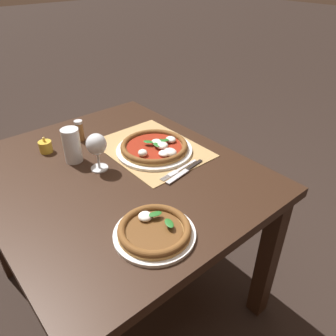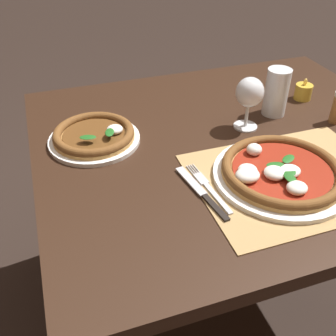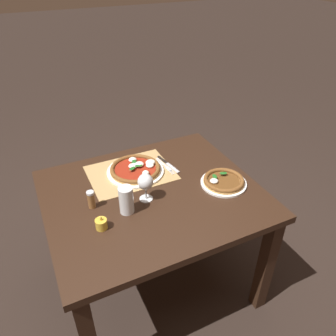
# 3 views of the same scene
# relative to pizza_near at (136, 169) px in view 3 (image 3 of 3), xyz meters

# --- Properties ---
(ground_plane) EXTENTS (24.00, 24.00, 0.00)m
(ground_plane) POSITION_rel_pizza_near_xyz_m (-0.01, 0.21, -0.76)
(ground_plane) COLOR black
(dining_table) EXTENTS (1.12, 0.96, 0.74)m
(dining_table) POSITION_rel_pizza_near_xyz_m (-0.01, 0.21, -0.13)
(dining_table) COLOR black
(dining_table) RESTS_ON ground
(paper_placemat) EXTENTS (0.48, 0.36, 0.00)m
(paper_placemat) POSITION_rel_pizza_near_xyz_m (0.03, -0.01, -0.02)
(paper_placemat) COLOR #A88451
(paper_placemat) RESTS_ON dining_table
(pizza_near) EXTENTS (0.33, 0.33, 0.05)m
(pizza_near) POSITION_rel_pizza_near_xyz_m (0.00, 0.00, 0.00)
(pizza_near) COLOR white
(pizza_near) RESTS_ON paper_placemat
(pizza_far) EXTENTS (0.25, 0.25, 0.04)m
(pizza_far) POSITION_rel_pizza_near_xyz_m (-0.40, 0.32, -0.00)
(pizza_far) COLOR white
(pizza_far) RESTS_ON dining_table
(wine_glass) EXTENTS (0.08, 0.08, 0.16)m
(wine_glass) POSITION_rel_pizza_near_xyz_m (0.04, 0.25, 0.08)
(wine_glass) COLOR silver
(wine_glass) RESTS_ON dining_table
(pint_glass) EXTENTS (0.07, 0.07, 0.15)m
(pint_glass) POSITION_rel_pizza_near_xyz_m (0.16, 0.30, 0.05)
(pint_glass) COLOR silver
(pint_glass) RESTS_ON dining_table
(fork) EXTENTS (0.04, 0.20, 0.00)m
(fork) POSITION_rel_pizza_near_xyz_m (-0.18, 0.02, -0.02)
(fork) COLOR #B7B7BC
(fork) RESTS_ON paper_placemat
(knife) EXTENTS (0.05, 0.22, 0.01)m
(knife) POSITION_rel_pizza_near_xyz_m (-0.20, 0.01, -0.02)
(knife) COLOR black
(knife) RESTS_ON paper_placemat
(votive_candle) EXTENTS (0.06, 0.06, 0.07)m
(votive_candle) POSITION_rel_pizza_near_xyz_m (0.31, 0.36, 0.00)
(votive_candle) COLOR gold
(votive_candle) RESTS_ON dining_table
(pepper_shaker) EXTENTS (0.04, 0.04, 0.10)m
(pepper_shaker) POSITION_rel_pizza_near_xyz_m (0.31, 0.19, 0.03)
(pepper_shaker) COLOR brown
(pepper_shaker) RESTS_ON dining_table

